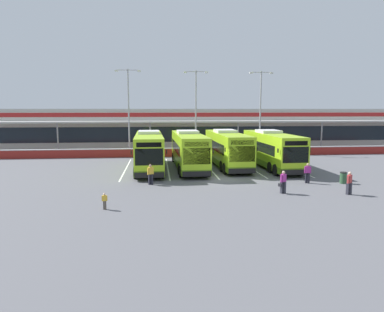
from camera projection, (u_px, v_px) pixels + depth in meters
ground_plane at (219, 179)px, 29.74m from camera, size 200.00×200.00×0.00m
terminal_building at (190, 128)px, 55.87m from camera, size 70.00×13.00×6.00m
red_barrier_wall at (199, 152)px, 43.96m from camera, size 60.00×0.40×1.10m
coach_bus_leftmost at (149, 151)px, 34.28m from camera, size 3.11×12.21×3.78m
coach_bus_left_centre at (189, 151)px, 34.79m from camera, size 3.11×12.21×3.78m
coach_bus_centre at (227, 149)px, 36.21m from camera, size 3.11×12.21×3.78m
coach_bus_right_centre at (271, 150)px, 35.57m from camera, size 3.11×12.21×3.78m
bay_stripe_far_west at (126, 169)px, 34.82m from camera, size 0.14×13.00×0.01m
bay_stripe_west at (168, 168)px, 35.24m from camera, size 0.14×13.00×0.01m
bay_stripe_mid_west at (208, 167)px, 35.65m from camera, size 0.14×13.00×0.01m
bay_stripe_centre at (248, 167)px, 36.07m from camera, size 0.14×13.00×0.01m
bay_stripe_mid_east at (287, 166)px, 36.48m from camera, size 0.14×13.00×0.01m
pedestrian_with_handbag at (283, 182)px, 24.43m from camera, size 0.64×0.45×1.62m
pedestrian_in_dark_coat at (349, 182)px, 24.09m from camera, size 0.49×0.39×1.62m
pedestrian_child at (105, 201)px, 20.53m from camera, size 0.33×0.18×1.00m
pedestrian_near_bin at (308, 172)px, 27.85m from camera, size 0.54×0.35×1.62m
pedestrian_approaching_bus at (151, 174)px, 27.32m from camera, size 0.52×0.35×1.62m
lamp_post_west at (129, 107)px, 44.09m from camera, size 3.24×0.28×11.00m
lamp_post_centre at (196, 107)px, 45.90m from camera, size 3.24×0.28×11.00m
lamp_post_east at (260, 107)px, 46.72m from camera, size 3.24×0.28×11.00m
litter_bin at (343, 178)px, 27.80m from camera, size 0.54×0.54×0.93m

